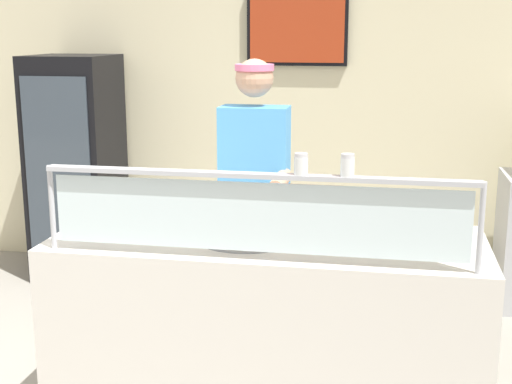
{
  "coord_description": "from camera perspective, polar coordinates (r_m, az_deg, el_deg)",
  "views": [
    {
      "loc": [
        1.56,
        -2.78,
        1.92
      ],
      "look_at": [
        0.96,
        0.44,
        1.16
      ],
      "focal_mm": 49.8,
      "sensor_mm": 36.0,
      "label": 1
    }
  ],
  "objects": [
    {
      "name": "pepper_flake_shaker",
      "position": [
        2.9,
        7.36,
        2.03
      ],
      "size": [
        0.06,
        0.06,
        0.09
      ],
      "color": "white",
      "rests_on": "sneeze_guard"
    },
    {
      "name": "parmesan_shaker",
      "position": [
        2.92,
        3.64,
        2.15
      ],
      "size": [
        0.06,
        0.06,
        0.09
      ],
      "color": "white",
      "rests_on": "sneeze_guard"
    },
    {
      "name": "drink_fridge",
      "position": [
        5.71,
        -14.22,
        1.93
      ],
      "size": [
        0.61,
        0.64,
        1.72
      ],
      "color": "black",
      "rests_on": "ground"
    },
    {
      "name": "sneeze_guard",
      "position": [
        2.98,
        -0.12,
        -0.97
      ],
      "size": [
        1.86,
        0.06,
        0.38
      ],
      "color": "#B2B5BC",
      "rests_on": "serving_counter"
    },
    {
      "name": "pizza_server",
      "position": [
        3.31,
        -0.11,
        -3.28
      ],
      "size": [
        0.1,
        0.29,
        0.01
      ],
      "primitive_type": "cube",
      "rotation": [
        0.0,
        0.0,
        -0.09
      ],
      "color": "#ADAFB7",
      "rests_on": "pizza_tray"
    },
    {
      "name": "pizza_tray",
      "position": [
        3.35,
        -0.85,
        -3.51
      ],
      "size": [
        0.46,
        0.46,
        0.04
      ],
      "color": "#9EA0A8",
      "rests_on": "serving_counter"
    },
    {
      "name": "shop_rear_unit",
      "position": [
        5.58,
        5.05,
        7.17
      ],
      "size": [
        6.44,
        0.13,
        2.7
      ],
      "color": "beige",
      "rests_on": "ground"
    },
    {
      "name": "serving_counter",
      "position": [
        3.54,
        0.93,
        -11.09
      ],
      "size": [
        2.04,
        0.8,
        0.95
      ],
      "primitive_type": "cube",
      "color": "silver",
      "rests_on": "ground"
    },
    {
      "name": "ground_plane",
      "position": [
        4.28,
        2.31,
        -13.67
      ],
      "size": [
        12.0,
        12.0,
        0.0
      ],
      "primitive_type": "plane",
      "color": "gray",
      "rests_on": "ground"
    },
    {
      "name": "worker_figure",
      "position": [
        4.01,
        -0.07,
        -0.15
      ],
      "size": [
        0.41,
        0.5,
        1.76
      ],
      "color": "#23232D",
      "rests_on": "ground"
    }
  ]
}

